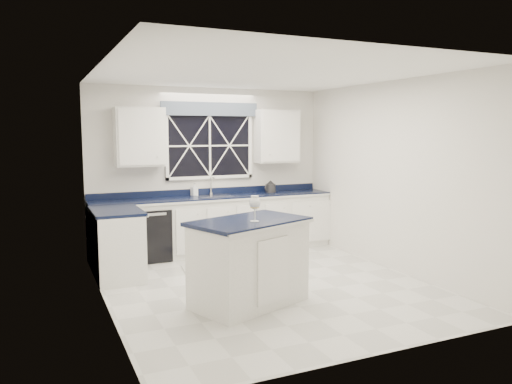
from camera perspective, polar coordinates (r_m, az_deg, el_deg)
name	(u,v)px	position (r m, az deg, el deg)	size (l,w,h in m)	color
ground	(266,285)	(6.58, 1.21, -10.61)	(4.50, 4.50, 0.00)	silver
back_wall	(209,170)	(8.39, -5.37, 2.56)	(4.00, 0.10, 2.70)	silver
base_cabinets	(199,229)	(7.97, -6.48, -4.22)	(3.99, 1.60, 0.90)	white
countertop	(215,197)	(8.15, -4.66, -0.60)	(3.98, 0.64, 0.04)	black
dishwasher	(149,234)	(7.94, -12.15, -4.66)	(0.60, 0.58, 0.82)	black
window	(210,141)	(8.32, -5.30, 5.84)	(1.65, 0.09, 1.26)	black
upper_cabinets	(212,137)	(8.20, -5.03, 6.31)	(3.10, 0.34, 0.90)	white
faucet	(211,185)	(8.31, -5.12, 0.78)	(0.05, 0.20, 0.30)	#BDBDBF
island	(249,262)	(5.77, -0.81, -8.00)	(1.52, 1.21, 0.99)	white
rug	(227,269)	(7.30, -3.35, -8.76)	(1.31, 0.89, 0.02)	#A5A4A0
kettle	(270,187)	(8.61, 1.65, 0.60)	(0.27, 0.23, 0.21)	#2C2C2E
wine_glass	(255,204)	(5.51, -0.14, -1.35)	(0.12, 0.12, 0.29)	white
soap_bottle	(194,189)	(8.25, -7.08, 0.33)	(0.09, 0.09, 0.21)	silver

